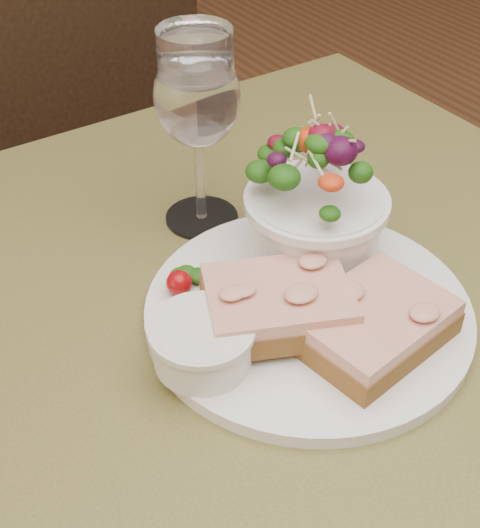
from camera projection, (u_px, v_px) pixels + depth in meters
cafe_table at (267, 416)px, 0.65m from camera, size 0.80×0.80×0.75m
chair_far at (57, 259)px, 1.39m from camera, size 0.51×0.51×0.90m
dinner_plate at (308, 311)px, 0.60m from camera, size 0.27×0.27×0.01m
sandwich_front at (373, 324)px, 0.56m from camera, size 0.13×0.10×0.03m
sandwich_back at (278, 304)px, 0.56m from camera, size 0.14×0.12×0.03m
ramekin at (202, 342)px, 0.54m from camera, size 0.07×0.07×0.04m
salad_bowl at (317, 198)px, 0.61m from camera, size 0.11×0.11×0.13m
garnish at (186, 278)px, 0.61m from camera, size 0.05×0.04×0.02m
wine_glass at (197, 103)px, 0.63m from camera, size 0.08×0.08×0.18m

